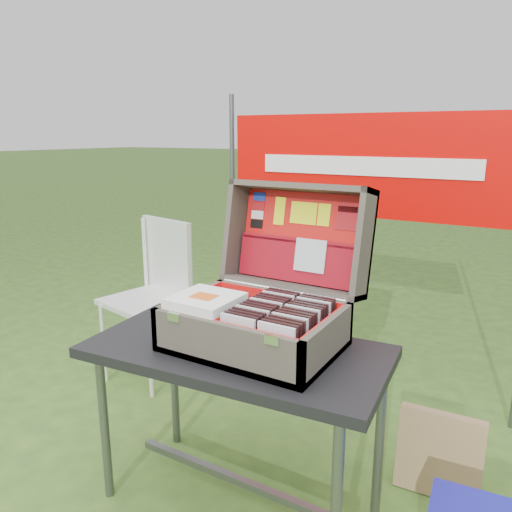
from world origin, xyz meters
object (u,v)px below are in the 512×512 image
Objects in this scene: chair at (146,303)px; table at (237,430)px; cardboard_box at (439,454)px; suitcase at (262,270)px.

table is at bearing -19.70° from chair.
chair is at bearing 143.53° from table.
chair is 1.79m from cardboard_box.
suitcase is 1.09m from cardboard_box.
chair is (-1.14, 0.57, -0.50)m from suitcase.
table is 1.84× the size of suitcase.
table reaches higher than cardboard_box.
suitcase reaches higher than cardboard_box.
chair reaches higher than cardboard_box.
suitcase is 1.70× the size of cardboard_box.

